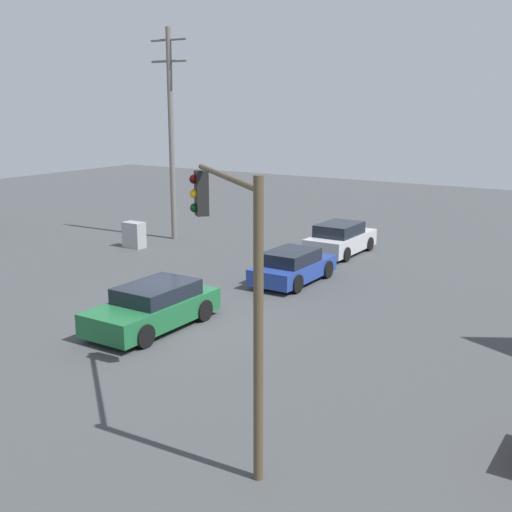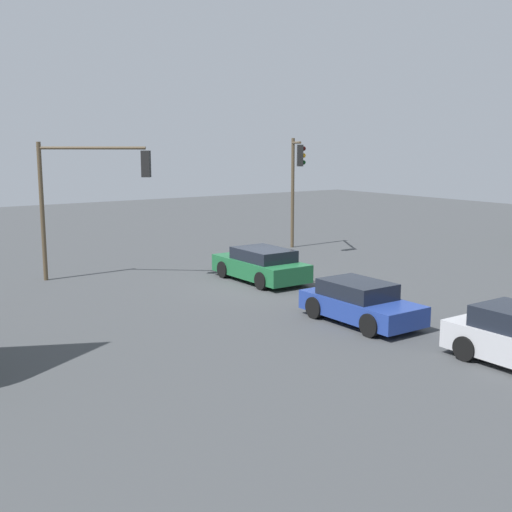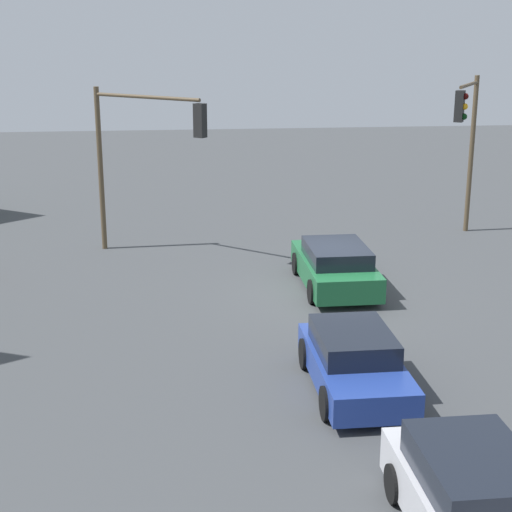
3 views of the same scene
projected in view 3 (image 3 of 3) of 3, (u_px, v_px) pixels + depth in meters
name	position (u px, v px, depth m)	size (l,w,h in m)	color
ground_plane	(328.00, 294.00, 23.21)	(80.00, 80.00, 0.00)	#424447
sedan_green	(335.00, 266.00, 23.59)	(2.07, 4.51, 1.38)	#1E6638
sedan_silver	(477.00, 504.00, 11.71)	(1.95, 4.21, 1.47)	silver
sedan_blue	(354.00, 362.00, 16.90)	(1.92, 4.05, 1.31)	#233D93
traffic_signal_main	(141.00, 142.00, 25.93)	(3.68, 3.10, 5.68)	brown
traffic_signal_cross	(467.00, 130.00, 28.24)	(1.88, 2.89, 5.91)	brown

